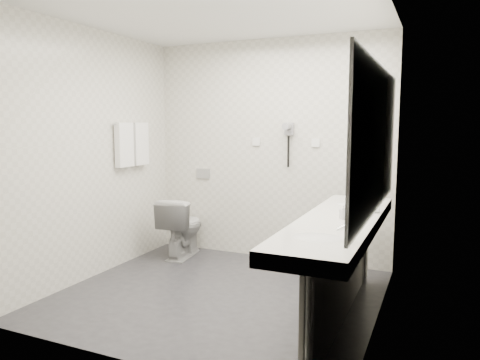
% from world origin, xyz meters
% --- Properties ---
extents(floor, '(2.80, 2.80, 0.00)m').
position_xyz_m(floor, '(0.00, 0.00, 0.00)').
color(floor, '#2C2B30').
rests_on(floor, ground).
extents(ceiling, '(2.80, 2.80, 0.00)m').
position_xyz_m(ceiling, '(0.00, 0.00, 2.50)').
color(ceiling, white).
rests_on(ceiling, wall_back).
extents(wall_back, '(2.80, 0.00, 2.80)m').
position_xyz_m(wall_back, '(0.00, 1.30, 1.25)').
color(wall_back, silver).
rests_on(wall_back, floor).
extents(wall_front, '(2.80, 0.00, 2.80)m').
position_xyz_m(wall_front, '(0.00, -1.30, 1.25)').
color(wall_front, silver).
rests_on(wall_front, floor).
extents(wall_left, '(0.00, 2.60, 2.60)m').
position_xyz_m(wall_left, '(-1.40, 0.00, 1.25)').
color(wall_left, silver).
rests_on(wall_left, floor).
extents(wall_right, '(0.00, 2.60, 2.60)m').
position_xyz_m(wall_right, '(1.40, 0.00, 1.25)').
color(wall_right, silver).
rests_on(wall_right, floor).
extents(vanity_counter, '(0.55, 2.20, 0.10)m').
position_xyz_m(vanity_counter, '(1.12, -0.20, 0.80)').
color(vanity_counter, white).
rests_on(vanity_counter, floor).
extents(vanity_panel, '(0.03, 2.15, 0.75)m').
position_xyz_m(vanity_panel, '(1.15, -0.20, 0.38)').
color(vanity_panel, gray).
rests_on(vanity_panel, floor).
extents(vanity_post_near, '(0.06, 0.06, 0.75)m').
position_xyz_m(vanity_post_near, '(1.18, -1.24, 0.38)').
color(vanity_post_near, silver).
rests_on(vanity_post_near, floor).
extents(vanity_post_far, '(0.06, 0.06, 0.75)m').
position_xyz_m(vanity_post_far, '(1.18, 0.84, 0.38)').
color(vanity_post_far, silver).
rests_on(vanity_post_far, floor).
extents(mirror, '(0.02, 2.20, 1.05)m').
position_xyz_m(mirror, '(1.39, -0.20, 1.45)').
color(mirror, '#B2BCC6').
rests_on(mirror, wall_right).
extents(basin_near, '(0.40, 0.31, 0.05)m').
position_xyz_m(basin_near, '(1.12, -0.85, 0.83)').
color(basin_near, white).
rests_on(basin_near, vanity_counter).
extents(basin_far, '(0.40, 0.31, 0.05)m').
position_xyz_m(basin_far, '(1.12, 0.45, 0.83)').
color(basin_far, white).
rests_on(basin_far, vanity_counter).
extents(faucet_near, '(0.04, 0.04, 0.15)m').
position_xyz_m(faucet_near, '(1.32, -0.85, 0.92)').
color(faucet_near, silver).
rests_on(faucet_near, vanity_counter).
extents(faucet_far, '(0.04, 0.04, 0.15)m').
position_xyz_m(faucet_far, '(1.32, 0.45, 0.92)').
color(faucet_far, silver).
rests_on(faucet_far, vanity_counter).
extents(soap_bottle_a, '(0.07, 0.07, 0.11)m').
position_xyz_m(soap_bottle_a, '(1.16, -0.23, 0.90)').
color(soap_bottle_a, white).
rests_on(soap_bottle_a, vanity_counter).
extents(glass_left, '(0.06, 0.06, 0.10)m').
position_xyz_m(glass_left, '(1.26, 0.07, 0.90)').
color(glass_left, silver).
rests_on(glass_left, vanity_counter).
extents(glass_right, '(0.08, 0.08, 0.12)m').
position_xyz_m(glass_right, '(1.35, 0.13, 0.91)').
color(glass_right, silver).
rests_on(glass_right, vanity_counter).
extents(toilet, '(0.48, 0.74, 0.70)m').
position_xyz_m(toilet, '(-0.94, 0.91, 0.35)').
color(toilet, white).
rests_on(toilet, floor).
extents(flush_plate, '(0.18, 0.02, 0.12)m').
position_xyz_m(flush_plate, '(-0.85, 1.29, 0.95)').
color(flush_plate, '#B2B5BA').
rests_on(flush_plate, wall_back).
extents(pedal_bin, '(0.23, 0.23, 0.31)m').
position_xyz_m(pedal_bin, '(0.34, 1.07, 0.15)').
color(pedal_bin, '#B2B5BA').
rests_on(pedal_bin, floor).
extents(bin_lid, '(0.22, 0.22, 0.02)m').
position_xyz_m(bin_lid, '(0.34, 1.07, 0.32)').
color(bin_lid, '#B2B5BA').
rests_on(bin_lid, pedal_bin).
extents(towel_rail, '(0.02, 0.62, 0.02)m').
position_xyz_m(towel_rail, '(-1.35, 0.55, 1.55)').
color(towel_rail, silver).
rests_on(towel_rail, wall_left).
extents(towel_near, '(0.07, 0.24, 0.48)m').
position_xyz_m(towel_near, '(-1.34, 0.41, 1.33)').
color(towel_near, white).
rests_on(towel_near, towel_rail).
extents(towel_far, '(0.07, 0.24, 0.48)m').
position_xyz_m(towel_far, '(-1.34, 0.69, 1.33)').
color(towel_far, white).
rests_on(towel_far, towel_rail).
extents(dryer_cradle, '(0.10, 0.04, 0.14)m').
position_xyz_m(dryer_cradle, '(0.25, 1.27, 1.50)').
color(dryer_cradle, '#949298').
rests_on(dryer_cradle, wall_back).
extents(dryer_barrel, '(0.08, 0.14, 0.08)m').
position_xyz_m(dryer_barrel, '(0.25, 1.20, 1.53)').
color(dryer_barrel, '#949298').
rests_on(dryer_barrel, dryer_cradle).
extents(dryer_cord, '(0.02, 0.02, 0.35)m').
position_xyz_m(dryer_cord, '(0.25, 1.26, 1.25)').
color(dryer_cord, black).
rests_on(dryer_cord, dryer_cradle).
extents(switch_plate_a, '(0.09, 0.02, 0.09)m').
position_xyz_m(switch_plate_a, '(-0.15, 1.29, 1.35)').
color(switch_plate_a, white).
rests_on(switch_plate_a, wall_back).
extents(switch_plate_b, '(0.09, 0.02, 0.09)m').
position_xyz_m(switch_plate_b, '(0.55, 1.29, 1.35)').
color(switch_plate_b, white).
rests_on(switch_plate_b, wall_back).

